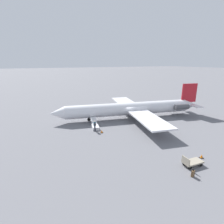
# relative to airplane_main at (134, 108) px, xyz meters

# --- Properties ---
(ground_plane) EXTENTS (600.00, 600.00, 0.00)m
(ground_plane) POSITION_rel_airplane_main_xyz_m (0.90, -0.20, -1.94)
(ground_plane) COLOR slate
(airplane_main) EXTENTS (30.45, 23.53, 6.50)m
(airplane_main) POSITION_rel_airplane_main_xyz_m (0.00, 0.00, 0.00)
(airplane_main) COLOR silver
(airplane_main) RESTS_ON ground
(boarding_stairs) EXTENTS (1.83, 4.14, 1.64)m
(boarding_stairs) POSITION_rel_airplane_main_xyz_m (8.94, 1.92, -1.57)
(boarding_stairs) COLOR silver
(boarding_stairs) RESTS_ON ground
(passenger) EXTENTS (0.39, 0.56, 1.74)m
(passenger) POSITION_rel_airplane_main_xyz_m (9.44, 3.18, -0.94)
(passenger) COLOR #23232D
(passenger) RESTS_ON ground
(luggage_cart) EXTENTS (2.27, 1.26, 1.22)m
(luggage_cart) POSITION_rel_airplane_main_xyz_m (3.53, 17.13, -1.48)
(luggage_cart) COLOR #9E937F
(luggage_cart) RESTS_ON ground
(suitcase) EXTENTS (0.40, 0.31, 0.88)m
(suitcase) POSITION_rel_airplane_main_xyz_m (4.96, 18.47, -1.61)
(suitcase) COLOR brown
(suitcase) RESTS_ON ground
(traffic_cone_near_stairs) EXTENTS (0.42, 0.42, 0.47)m
(traffic_cone_near_stairs) POSITION_rel_airplane_main_xyz_m (8.74, 4.36, -1.73)
(traffic_cone_near_stairs) COLOR black
(traffic_cone_near_stairs) RESTS_ON ground
(traffic_cone_near_cart) EXTENTS (0.41, 0.41, 0.45)m
(traffic_cone_near_cart) POSITION_rel_airplane_main_xyz_m (1.14, 16.51, -1.74)
(traffic_cone_near_cart) COLOR black
(traffic_cone_near_cart) RESTS_ON ground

